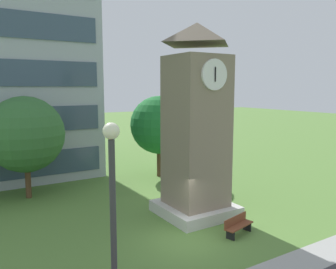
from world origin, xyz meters
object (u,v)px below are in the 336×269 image
object	(u,v)px
clock_tower	(196,132)
tree_streetside	(25,134)
tree_near_tower	(159,125)
park_bench	(238,225)
street_lamp	(113,233)

from	to	relation	value
clock_tower	tree_streetside	size ratio (longest dim) A/B	1.59
tree_near_tower	clock_tower	bearing A→B (deg)	-106.74
park_bench	street_lamp	xyz separation A→B (m)	(-8.38, -4.92, 3.40)
clock_tower	tree_near_tower	xyz separation A→B (m)	(2.48, 8.24, -0.52)
tree_near_tower	street_lamp	bearing A→B (deg)	-123.14
tree_near_tower	tree_streetside	world-z (taller)	tree_streetside
tree_near_tower	tree_streetside	distance (m)	9.88
park_bench	tree_streetside	xyz separation A→B (m)	(-7.54, 11.21, 3.64)
street_lamp	tree_streetside	world-z (taller)	tree_streetside
park_bench	tree_near_tower	world-z (taller)	tree_near_tower
park_bench	street_lamp	size ratio (longest dim) A/B	0.30
clock_tower	street_lamp	world-z (taller)	clock_tower
park_bench	tree_streetside	bearing A→B (deg)	123.94
park_bench	tree_streetside	world-z (taller)	tree_streetside
park_bench	street_lamp	bearing A→B (deg)	-149.60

